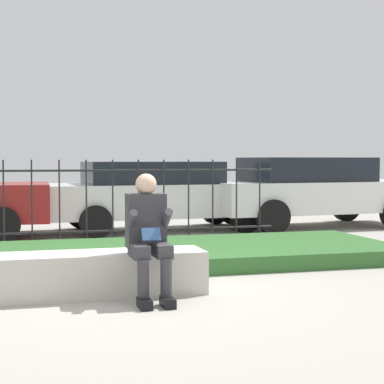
{
  "coord_description": "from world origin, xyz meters",
  "views": [
    {
      "loc": [
        -1.05,
        -6.46,
        1.38
      ],
      "look_at": [
        0.91,
        0.62,
        1.0
      ],
      "focal_mm": 60.0,
      "sensor_mm": 36.0,
      "label": 1
    }
  ],
  "objects": [
    {
      "name": "stone_bench",
      "position": [
        -0.36,
        0.0,
        0.19
      ],
      "size": [
        2.4,
        0.58,
        0.44
      ],
      "color": "beige",
      "rests_on": "ground_plane"
    },
    {
      "name": "person_seated_reader",
      "position": [
        0.2,
        -0.32,
        0.67
      ],
      "size": [
        0.42,
        0.73,
        1.24
      ],
      "color": "black",
      "rests_on": "ground_plane"
    },
    {
      "name": "car_parked_center",
      "position": [
        1.64,
        5.65,
        0.71
      ],
      "size": [
        4.67,
        2.03,
        1.33
      ],
      "rotation": [
        0.0,
        0.0,
        0.05
      ],
      "color": "silver",
      "rests_on": "ground_plane"
    },
    {
      "name": "ground_plane",
      "position": [
        0.0,
        0.0,
        0.0
      ],
      "size": [
        60.0,
        60.0,
        0.0
      ],
      "primitive_type": "plane",
      "color": "#A8A399"
    },
    {
      "name": "car_parked_right",
      "position": [
        4.76,
        5.44,
        0.76
      ],
      "size": [
        4.5,
        2.19,
        1.42
      ],
      "rotation": [
        0.0,
        0.0,
        0.07
      ],
      "color": "silver",
      "rests_on": "ground_plane"
    },
    {
      "name": "iron_fence",
      "position": [
        0.0,
        3.39,
        0.72
      ],
      "size": [
        6.07,
        0.03,
        1.37
      ],
      "color": "#232326",
      "rests_on": "ground_plane"
    },
    {
      "name": "grass_berm",
      "position": [
        0.0,
        1.89,
        0.1
      ],
      "size": [
        8.07,
        2.39,
        0.21
      ],
      "color": "#33662D",
      "rests_on": "ground_plane"
    }
  ]
}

